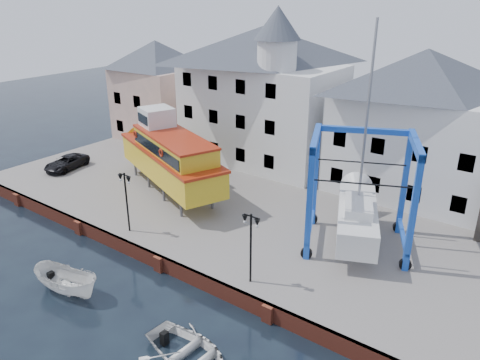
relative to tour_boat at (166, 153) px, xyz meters
The scene contains 13 objects.
ground 11.50m from the tour_boat, 48.39° to the right, with size 140.00×140.00×0.00m, color black.
hardstanding 8.50m from the tour_boat, 22.39° to the left, with size 44.00×22.00×1.00m, color slate.
quay_wall 11.26m from the tour_boat, 48.01° to the right, with size 44.00×0.47×1.00m.
building_pink 14.87m from the tour_boat, 137.49° to the left, with size 8.00×7.00×10.30m.
building_white_main 11.10m from the tour_boat, 77.55° to the left, with size 14.00×8.30×14.00m.
building_white_right 19.68m from the tour_boat, 34.12° to the left, with size 12.00×8.00×11.20m.
lamp_post_left 7.55m from the tour_boat, 65.29° to the right, with size 1.12×0.32×4.20m.
lamp_post_right 14.83m from the tour_boat, 27.52° to the right, with size 1.12×0.32×4.20m.
tour_boat is the anchor object (origin of this frame).
travel_lift 15.87m from the tour_boat, ahead, with size 7.86×9.25×13.73m.
van 10.99m from the tour_boat, 167.76° to the right, with size 1.98×4.30×1.19m, color black.
motorboat_a 14.15m from the tour_boat, 70.30° to the right, with size 1.69×4.50×1.74m, color silver.
motorboat_b 18.95m from the tour_boat, 42.56° to the right, with size 3.47×4.86×1.01m, color silver.
Camera 1 is at (18.61, -16.88, 16.09)m, focal length 35.00 mm.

